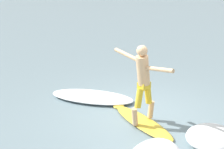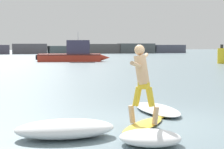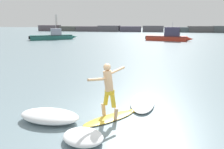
# 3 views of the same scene
# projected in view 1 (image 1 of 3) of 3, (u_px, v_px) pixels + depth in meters

# --- Properties ---
(ground_plane) EXTENTS (200.00, 200.00, 0.00)m
(ground_plane) POSITION_uv_depth(u_px,v_px,m) (140.00, 115.00, 7.89)
(ground_plane) COLOR gray
(surfboard) EXTENTS (1.82, 1.99, 0.20)m
(surfboard) POSITION_uv_depth(u_px,v_px,m) (142.00, 122.00, 7.46)
(surfboard) COLOR yellow
(surfboard) RESTS_ON ground
(surfer) EXTENTS (0.94, 1.54, 1.87)m
(surfer) POSITION_uv_depth(u_px,v_px,m) (143.00, 78.00, 7.03)
(surfer) COLOR tan
(surfer) RESTS_ON surfboard
(wave_foam_at_tail) EXTENTS (1.01, 2.41, 0.16)m
(wave_foam_at_tail) POSITION_uv_depth(u_px,v_px,m) (92.00, 97.00, 8.80)
(wave_foam_at_tail) COLOR white
(wave_foam_at_tail) RESTS_ON ground
(wave_foam_beside) EXTENTS (1.48, 1.37, 0.28)m
(wave_foam_beside) POSITION_uv_depth(u_px,v_px,m) (211.00, 137.00, 6.59)
(wave_foam_beside) COLOR white
(wave_foam_beside) RESTS_ON ground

